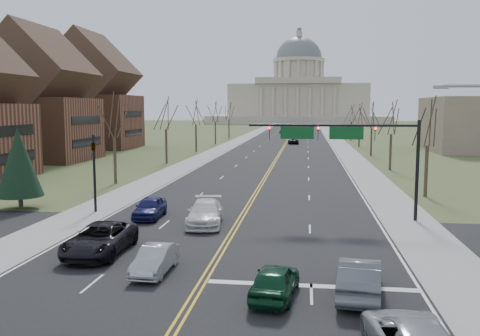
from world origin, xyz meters
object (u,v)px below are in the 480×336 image
(car_nb_inner_lead, at_px, (275,281))
(car_sb_outer_second, at_px, (150,207))
(car_sb_outer_lead, at_px, (100,239))
(car_nb_outer_lead, at_px, (360,277))
(car_far_nb, at_px, (293,141))
(car_sb_inner_second, at_px, (205,213))
(car_sb_inner_lead, at_px, (155,260))
(car_far_sb, at_px, (283,131))
(signal_left, at_px, (94,164))
(signal_mast, at_px, (345,140))

(car_nb_inner_lead, distance_m, car_sb_outer_second, 17.70)
(car_sb_outer_lead, bearing_deg, car_nb_outer_lead, -19.38)
(car_nb_outer_lead, distance_m, car_far_nb, 92.43)
(car_nb_inner_lead, bearing_deg, car_sb_inner_second, -59.82)
(car_sb_outer_lead, height_order, car_sb_outer_second, car_sb_outer_lead)
(car_nb_outer_lead, xyz_separation_m, car_sb_inner_lead, (-9.61, 1.83, -0.16))
(car_far_nb, bearing_deg, car_sb_inner_second, 81.61)
(car_nb_inner_lead, distance_m, car_far_sb, 140.20)
(car_sb_outer_lead, xyz_separation_m, car_far_nb, (8.26, 87.71, -0.17))
(signal_left, relative_size, car_far_sb, 1.25)
(car_nb_outer_lead, bearing_deg, car_far_nb, -79.54)
(signal_mast, distance_m, car_sb_inner_lead, 17.65)
(car_nb_inner_lead, distance_m, car_nb_outer_lead, 3.65)
(car_sb_inner_lead, bearing_deg, car_sb_outer_second, 109.59)
(signal_left, xyz_separation_m, car_sb_outer_lead, (4.96, -10.89, -2.87))
(signal_mast, bearing_deg, car_sb_outer_second, -173.77)
(car_sb_inner_lead, distance_m, car_sb_outer_lead, 4.82)
(car_nb_inner_lead, relative_size, car_sb_inner_lead, 1.07)
(car_nb_outer_lead, distance_m, car_far_sb, 139.76)
(signal_mast, bearing_deg, car_far_nb, 94.26)
(car_nb_inner_lead, height_order, car_sb_inner_second, car_sb_inner_second)
(car_sb_inner_lead, relative_size, car_far_nb, 0.84)
(car_far_sb, bearing_deg, car_nb_inner_lead, -80.02)
(car_nb_outer_lead, distance_m, car_sb_inner_lead, 9.78)
(car_sb_inner_lead, bearing_deg, car_sb_inner_second, 88.82)
(signal_mast, relative_size, signal_left, 2.02)
(signal_left, height_order, car_far_sb, signal_left)
(car_sb_inner_second, bearing_deg, signal_left, 154.76)
(signal_mast, height_order, car_far_sb, signal_mast)
(car_sb_outer_second, relative_size, car_far_sb, 0.94)
(car_nb_outer_lead, height_order, car_far_sb, car_nb_outer_lead)
(signal_left, xyz_separation_m, car_nb_outer_lead, (18.54, -15.45, -2.88))
(signal_left, distance_m, car_sb_outer_second, 5.88)
(signal_mast, relative_size, car_sb_inner_second, 2.13)
(car_sb_inner_second, relative_size, car_far_sb, 1.19)
(car_sb_inner_second, xyz_separation_m, car_far_sb, (-0.48, 127.13, -0.01))
(car_sb_outer_lead, relative_size, car_far_nb, 1.26)
(signal_mast, bearing_deg, car_nb_inner_lead, -103.97)
(car_nb_inner_lead, bearing_deg, car_far_sb, -80.82)
(car_far_sb, bearing_deg, car_sb_inner_lead, -82.48)
(signal_left, xyz_separation_m, car_far_nb, (13.22, 76.83, -3.04))
(car_sb_inner_lead, relative_size, car_far_sb, 0.84)
(car_sb_inner_lead, xyz_separation_m, car_far_sb, (-0.09, 137.60, 0.15))
(car_sb_inner_lead, relative_size, car_sb_outer_lead, 0.67)
(car_sb_inner_lead, xyz_separation_m, car_far_nb, (4.29, 90.45, -0.00))
(car_nb_inner_lead, relative_size, car_far_nb, 0.90)
(car_nb_inner_lead, distance_m, car_sb_inner_lead, 6.50)
(car_sb_inner_second, bearing_deg, car_sb_inner_lead, -98.68)
(signal_left, height_order, car_sb_inner_second, signal_left)
(car_nb_outer_lead, relative_size, car_sb_inner_lead, 1.24)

